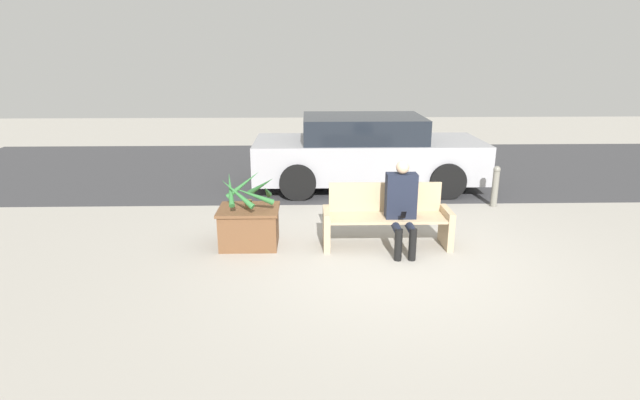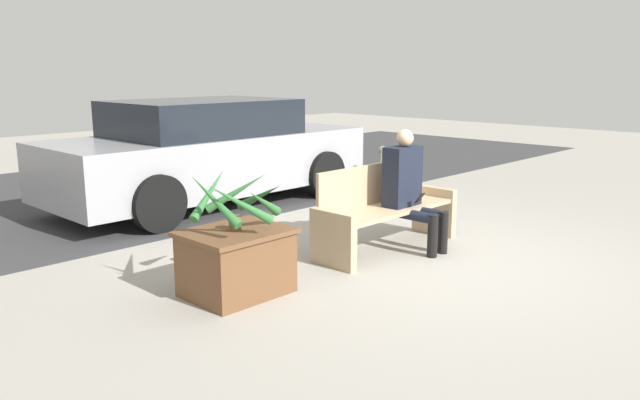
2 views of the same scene
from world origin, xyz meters
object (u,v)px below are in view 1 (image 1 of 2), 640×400
potted_plant (249,191)px  parked_car (367,152)px  bollard_post (495,185)px  bench (386,217)px  planter_box (249,225)px  person_seated (402,203)px

potted_plant → parked_car: bearing=57.5°
potted_plant → bollard_post: potted_plant is taller
bench → parked_car: bearing=88.6°
bollard_post → planter_box: bearing=-157.1°
person_seated → bollard_post: bearing=43.9°
bench → potted_plant: (-1.95, 0.01, 0.41)m
potted_plant → bench: bearing=-0.4°
bench → bollard_post: bearing=38.8°
person_seated → planter_box: bearing=174.3°
bench → parked_car: (0.08, 3.19, 0.32)m
planter_box → parked_car: 3.80m
planter_box → bollard_post: size_ratio=1.15×
planter_box → potted_plant: potted_plant is taller
person_seated → bollard_post: size_ratio=1.69×
person_seated → potted_plant: (-2.13, 0.20, 0.14)m
planter_box → potted_plant: 0.53m
person_seated → potted_plant: person_seated is taller
potted_plant → parked_car: parked_car is taller
bollard_post → person_seated: bearing=-136.1°
bench → potted_plant: potted_plant is taller
potted_plant → parked_car: (2.03, 3.18, -0.09)m
potted_plant → planter_box: bearing=138.2°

